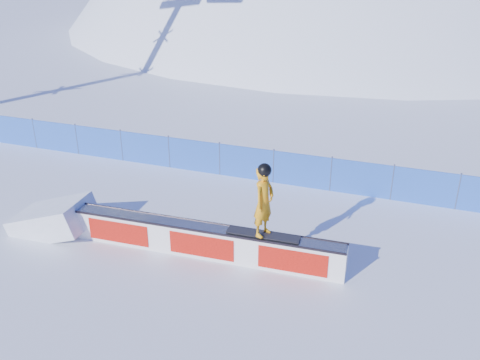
% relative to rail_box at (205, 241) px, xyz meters
% --- Properties ---
extents(ground, '(160.00, 160.00, 0.00)m').
position_rel_rail_box_xyz_m(ground, '(-2.55, 0.59, -0.45)').
color(ground, white).
rests_on(ground, ground).
extents(snow_hill, '(64.00, 64.00, 64.00)m').
position_rel_rail_box_xyz_m(snow_hill, '(-2.55, 42.59, -18.45)').
color(snow_hill, white).
rests_on(snow_hill, ground).
extents(safety_fence, '(22.05, 0.05, 1.30)m').
position_rel_rail_box_xyz_m(safety_fence, '(-2.55, 5.09, 0.16)').
color(safety_fence, blue).
rests_on(safety_fence, ground).
extents(rail_box, '(7.58, 0.85, 0.91)m').
position_rel_rail_box_xyz_m(rail_box, '(0.00, 0.00, 0.00)').
color(rail_box, white).
rests_on(rail_box, ground).
extents(snow_ramp, '(2.41, 1.57, 1.47)m').
position_rel_rail_box_xyz_m(snow_ramp, '(-4.72, -0.20, -0.45)').
color(snow_ramp, white).
rests_on(snow_ramp, ground).
extents(snowboarder, '(1.93, 0.77, 2.00)m').
position_rel_rail_box_xyz_m(snowboarder, '(1.61, 0.07, 1.44)').
color(snowboarder, black).
rests_on(snowboarder, rail_box).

